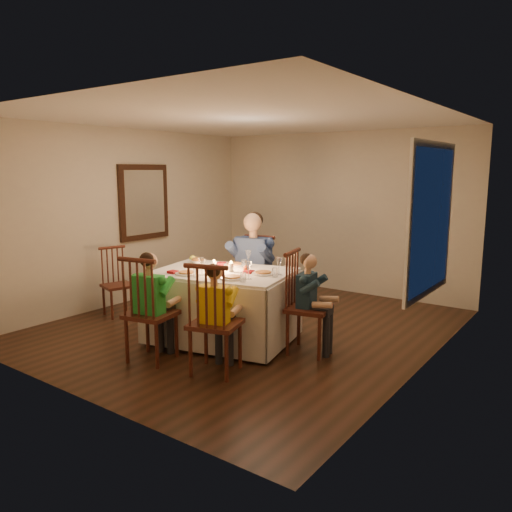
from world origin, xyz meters
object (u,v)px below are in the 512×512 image
Objects in this scene: chair_end at (308,352)px; serving_bowl at (198,262)px; adult at (253,321)px; child_yellow at (216,372)px; chair_near_left at (153,360)px; chair_near_right at (216,372)px; child_green at (153,360)px; child_teal at (308,352)px; chair_adult at (253,321)px; dining_table at (223,291)px; chair_extra at (120,315)px.

serving_bowl is (-1.57, -0.05, 0.86)m from chair_end.
adult is 1.76m from child_yellow.
chair_near_left is 0.77m from chair_near_right.
child_green is (-0.00, 0.00, 0.00)m from chair_near_left.
child_yellow is at bearing 143.21° from chair_end.
chair_near_right is at bearing 179.26° from chair_near_left.
chair_near_right is 1.13m from child_teal.
child_teal is 1.79m from serving_bowl.
child_yellow is (0.72, -1.60, 0.00)m from chair_adult.
dining_table is 1.13m from chair_near_left.
serving_bowl is (-1.11, 0.97, 0.86)m from chair_near_right.
chair_near_right is 0.97× the size of child_green.
chair_near_right is at bearing 180.00° from child_yellow.
dining_table is 1.24× the size of adult.
adult is 1.75m from child_green.
chair_extra is at bearing -169.18° from serving_bowl.
chair_adult is 1.02× the size of child_teal.
chair_extra is 0.86× the size of child_yellow.
chair_near_right is at bearing 179.26° from child_green.
chair_adult is 1.76m from chair_near_right.
child_green reaches higher than chair_extra.
chair_near_left is at bearing -5.95° from chair_near_right.
chair_near_left is 1.02× the size of child_yellow.
chair_extra is (-2.84, -0.30, 0.00)m from chair_end.
child_yellow is at bearing 179.26° from child_green.
child_yellow is (2.38, -0.73, 0.00)m from chair_extra.
chair_near_right reaches higher than child_teal.
chair_extra is 2.49m from child_yellow.
child_teal is (1.23, 1.17, 0.00)m from chair_near_left.
child_yellow is at bearing -66.99° from dining_table.
chair_adult is at bearing -98.81° from adult.
chair_near_right is 0.78× the size of adult.
serving_bowl is (-1.57, -0.05, 0.86)m from child_teal.
adult reaches higher than chair_adult.
child_green is at bearing -100.07° from adult.
dining_table reaches higher than child_yellow.
chair_end is at bearing -147.84° from chair_near_left.
child_yellow is 1.70m from serving_bowl.
child_yellow and child_teal have the same top height.
child_teal is at bearing 167.64° from chair_end.
adult is 1.25× the size of child_green.
chair_adult and chair_near_left have the same top height.
dining_table is 1.14m from child_yellow.
child_yellow is at bearing 143.21° from child_teal.
chair_near_left is at bearing 121.28° from chair_end.
serving_bowl is (-0.54, 0.18, 0.26)m from dining_table.
chair_near_left is 5.77× the size of serving_bowl.
adult is (-0.16, 0.81, -0.59)m from dining_table.
child_yellow is (0.56, -0.79, -0.59)m from dining_table.
chair_end is 0.97× the size of child_green.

